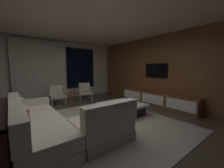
# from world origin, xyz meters

# --- Properties ---
(floor) EXTENTS (9.20, 9.20, 0.00)m
(floor) POSITION_xyz_m (0.00, 0.00, 0.00)
(floor) COLOR #473D33
(back_wall_with_window) EXTENTS (6.60, 0.30, 2.70)m
(back_wall_with_window) POSITION_xyz_m (-0.06, 3.62, 1.34)
(back_wall_with_window) COLOR beige
(back_wall_with_window) RESTS_ON floor
(media_wall) EXTENTS (0.12, 7.80, 2.70)m
(media_wall) POSITION_xyz_m (3.06, 0.00, 1.35)
(media_wall) COLOR brown
(media_wall) RESTS_ON floor
(ceiling) EXTENTS (8.20, 8.20, 0.00)m
(ceiling) POSITION_xyz_m (0.00, 0.00, 2.70)
(ceiling) COLOR beige
(area_rug) EXTENTS (3.20, 3.80, 0.01)m
(area_rug) POSITION_xyz_m (0.35, -0.10, 0.01)
(area_rug) COLOR #ADA391
(area_rug) RESTS_ON floor
(sectional_couch) EXTENTS (1.98, 2.50, 0.82)m
(sectional_couch) POSITION_xyz_m (-0.99, -0.14, 0.29)
(sectional_couch) COLOR #B1A997
(sectional_couch) RESTS_ON floor
(coffee_table) EXTENTS (1.16, 1.16, 0.36)m
(coffee_table) POSITION_xyz_m (1.05, 0.10, 0.19)
(coffee_table) COLOR black
(coffee_table) RESTS_ON floor
(book_stack_on_coffee_table) EXTENTS (0.26, 0.18, 0.06)m
(book_stack_on_coffee_table) POSITION_xyz_m (0.94, 0.22, 0.39)
(book_stack_on_coffee_table) COLOR #BF6856
(book_stack_on_coffee_table) RESTS_ON coffee_table
(accent_chair_near_window) EXTENTS (0.68, 0.69, 0.78)m
(accent_chair_near_window) POSITION_xyz_m (1.02, 2.56, 0.43)
(accent_chair_near_window) COLOR #B2ADA0
(accent_chair_near_window) RESTS_ON floor
(accent_chair_by_curtain) EXTENTS (0.58, 0.60, 0.78)m
(accent_chair_by_curtain) POSITION_xyz_m (-0.20, 2.54, 0.43)
(accent_chair_by_curtain) COLOR #B2ADA0
(accent_chair_by_curtain) RESTS_ON floor
(side_stool) EXTENTS (0.32, 0.32, 0.46)m
(side_stool) POSITION_xyz_m (0.40, 2.56, 0.37)
(side_stool) COLOR #BF4C1E
(side_stool) RESTS_ON floor
(media_console) EXTENTS (0.46, 3.10, 0.52)m
(media_console) POSITION_xyz_m (2.77, 0.05, 0.25)
(media_console) COLOR brown
(media_console) RESTS_ON floor
(mounted_tv) EXTENTS (0.05, 0.96, 0.56)m
(mounted_tv) POSITION_xyz_m (2.95, 0.25, 1.35)
(mounted_tv) COLOR black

